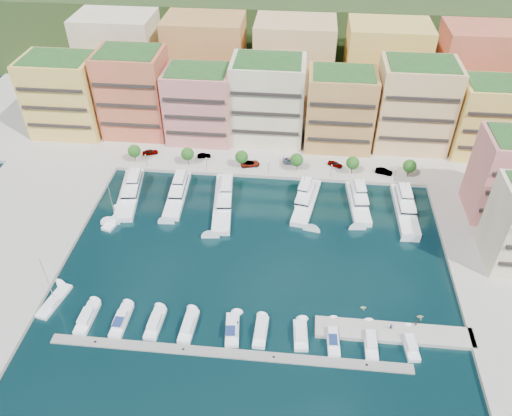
% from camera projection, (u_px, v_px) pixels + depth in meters
% --- Properties ---
extents(ground, '(400.00, 400.00, 0.00)m').
position_uv_depth(ground, '(258.00, 250.00, 121.35)').
color(ground, black).
rests_on(ground, ground).
extents(north_quay, '(220.00, 64.00, 2.00)m').
position_uv_depth(north_quay, '(275.00, 124.00, 169.32)').
color(north_quay, '#9E998E').
rests_on(north_quay, ground).
extents(hillside, '(240.00, 40.00, 58.00)m').
position_uv_depth(hillside, '(283.00, 67.00, 206.47)').
color(hillside, '#233616').
rests_on(hillside, ground).
extents(south_pontoon, '(72.00, 2.20, 0.35)m').
position_uv_depth(south_pontoon, '(228.00, 354.00, 98.36)').
color(south_pontoon, gray).
rests_on(south_pontoon, ground).
extents(finger_pier, '(32.00, 5.00, 2.00)m').
position_uv_depth(finger_pier, '(393.00, 334.00, 102.02)').
color(finger_pier, '#9E998E').
rests_on(finger_pier, ground).
extents(apartment_0, '(22.00, 16.50, 24.80)m').
position_uv_depth(apartment_0, '(65.00, 95.00, 156.74)').
color(apartment_0, '#E8B755').
rests_on(apartment_0, north_quay).
extents(apartment_1, '(20.00, 16.50, 26.80)m').
position_uv_depth(apartment_1, '(134.00, 93.00, 155.97)').
color(apartment_1, '#DC5A49').
rests_on(apartment_1, north_quay).
extents(apartment_2, '(20.00, 15.50, 22.80)m').
position_uv_depth(apartment_2, '(200.00, 105.00, 154.06)').
color(apartment_2, tan).
rests_on(apartment_2, north_quay).
extents(apartment_3, '(22.00, 16.50, 25.80)m').
position_uv_depth(apartment_3, '(268.00, 100.00, 153.05)').
color(apartment_3, '#FBEFC2').
rests_on(apartment_3, north_quay).
extents(apartment_4, '(20.00, 15.50, 23.80)m').
position_uv_depth(apartment_4, '(340.00, 110.00, 150.44)').
color(apartment_4, tan).
rests_on(apartment_4, north_quay).
extents(apartment_5, '(22.00, 16.50, 26.80)m').
position_uv_depth(apartment_5, '(414.00, 105.00, 149.35)').
color(apartment_5, '#F1B47F').
rests_on(apartment_5, north_quay).
extents(apartment_6, '(20.00, 15.50, 22.80)m').
position_uv_depth(apartment_6, '(489.00, 118.00, 147.37)').
color(apartment_6, '#E8B755').
rests_on(apartment_6, north_quay).
extents(backblock_0, '(26.00, 18.00, 30.00)m').
position_uv_depth(backblock_0, '(121.00, 58.00, 172.78)').
color(backblock_0, '#FBEFC2').
rests_on(backblock_0, north_quay).
extents(backblock_1, '(26.00, 18.00, 30.00)m').
position_uv_depth(backblock_1, '(206.00, 62.00, 170.47)').
color(backblock_1, tan).
rests_on(backblock_1, north_quay).
extents(backblock_2, '(26.00, 18.00, 30.00)m').
position_uv_depth(backblock_2, '(294.00, 65.00, 168.16)').
color(backblock_2, '#F1B47F').
rests_on(backblock_2, north_quay).
extents(backblock_3, '(26.00, 18.00, 30.00)m').
position_uv_depth(backblock_3, '(384.00, 69.00, 165.86)').
color(backblock_3, '#E8B755').
rests_on(backblock_3, north_quay).
extents(backblock_4, '(26.00, 18.00, 30.00)m').
position_uv_depth(backblock_4, '(477.00, 73.00, 163.55)').
color(backblock_4, '#DC5A49').
rests_on(backblock_4, north_quay).
extents(tree_0, '(3.80, 3.80, 5.65)m').
position_uv_depth(tree_0, '(134.00, 151.00, 147.37)').
color(tree_0, '#473323').
rests_on(tree_0, north_quay).
extents(tree_1, '(3.80, 3.80, 5.65)m').
position_uv_depth(tree_1, '(188.00, 154.00, 146.13)').
color(tree_1, '#473323').
rests_on(tree_1, north_quay).
extents(tree_2, '(3.80, 3.80, 5.65)m').
position_uv_depth(tree_2, '(242.00, 157.00, 144.90)').
color(tree_2, '#473323').
rests_on(tree_2, north_quay).
extents(tree_3, '(3.80, 3.80, 5.65)m').
position_uv_depth(tree_3, '(297.00, 160.00, 143.67)').
color(tree_3, '#473323').
rests_on(tree_3, north_quay).
extents(tree_4, '(3.80, 3.80, 5.65)m').
position_uv_depth(tree_4, '(353.00, 163.00, 142.44)').
color(tree_4, '#473323').
rests_on(tree_4, north_quay).
extents(tree_5, '(3.80, 3.80, 5.65)m').
position_uv_depth(tree_5, '(410.00, 166.00, 141.21)').
color(tree_5, '#473323').
rests_on(tree_5, north_quay).
extents(lamppost_0, '(0.30, 0.30, 4.20)m').
position_uv_depth(lamppost_0, '(146.00, 159.00, 145.85)').
color(lamppost_0, black).
rests_on(lamppost_0, north_quay).
extents(lamppost_1, '(0.30, 0.30, 4.20)m').
position_uv_depth(lamppost_1, '(207.00, 162.00, 144.47)').
color(lamppost_1, black).
rests_on(lamppost_1, north_quay).
extents(lamppost_2, '(0.30, 0.30, 4.20)m').
position_uv_depth(lamppost_2, '(268.00, 165.00, 143.08)').
color(lamppost_2, black).
rests_on(lamppost_2, north_quay).
extents(lamppost_3, '(0.30, 0.30, 4.20)m').
position_uv_depth(lamppost_3, '(331.00, 169.00, 141.70)').
color(lamppost_3, black).
rests_on(lamppost_3, north_quay).
extents(lamppost_4, '(0.30, 0.30, 4.20)m').
position_uv_depth(lamppost_4, '(396.00, 173.00, 140.31)').
color(lamppost_4, black).
rests_on(lamppost_4, north_quay).
extents(yacht_0, '(8.08, 22.84, 7.30)m').
position_uv_depth(yacht_0, '(130.00, 191.00, 137.98)').
color(yacht_0, white).
rests_on(yacht_0, ground).
extents(yacht_1, '(5.40, 20.82, 7.30)m').
position_uv_depth(yacht_1, '(178.00, 193.00, 137.60)').
color(yacht_1, white).
rests_on(yacht_1, ground).
extents(yacht_2, '(7.12, 25.23, 7.30)m').
position_uv_depth(yacht_2, '(223.00, 199.00, 135.06)').
color(yacht_2, white).
rests_on(yacht_2, ground).
extents(yacht_4, '(8.04, 20.51, 7.30)m').
position_uv_depth(yacht_4, '(306.00, 200.00, 135.10)').
color(yacht_4, white).
rests_on(yacht_4, ground).
extents(yacht_5, '(6.11, 18.40, 7.30)m').
position_uv_depth(yacht_5, '(358.00, 200.00, 134.68)').
color(yacht_5, white).
rests_on(yacht_5, ground).
extents(yacht_6, '(5.27, 21.33, 7.30)m').
position_uv_depth(yacht_6, '(405.00, 206.00, 132.62)').
color(yacht_6, white).
rests_on(yacht_6, ground).
extents(cruiser_0, '(3.03, 8.66, 2.55)m').
position_uv_depth(cruiser_0, '(87.00, 318.00, 104.56)').
color(cruiser_0, white).
rests_on(cruiser_0, ground).
extents(cruiser_1, '(2.86, 8.75, 2.66)m').
position_uv_depth(cruiser_1, '(121.00, 321.00, 103.97)').
color(cruiser_1, white).
rests_on(cruiser_1, ground).
extents(cruiser_2, '(3.10, 8.18, 2.55)m').
position_uv_depth(cruiser_2, '(155.00, 324.00, 103.44)').
color(cruiser_2, white).
rests_on(cruiser_2, ground).
extents(cruiser_3, '(3.12, 8.47, 2.55)m').
position_uv_depth(cruiser_3, '(188.00, 326.00, 102.90)').
color(cruiser_3, white).
rests_on(cruiser_3, ground).
extents(cruiser_4, '(3.59, 8.46, 2.66)m').
position_uv_depth(cruiser_4, '(232.00, 330.00, 102.17)').
color(cruiser_4, white).
rests_on(cruiser_4, ground).
extents(cruiser_5, '(2.83, 7.78, 2.55)m').
position_uv_depth(cruiser_5, '(261.00, 332.00, 101.75)').
color(cruiser_5, white).
rests_on(cruiser_5, ground).
extents(cruiser_6, '(3.30, 7.53, 2.55)m').
position_uv_depth(cruiser_6, '(301.00, 335.00, 101.13)').
color(cruiser_6, white).
rests_on(cruiser_6, ground).
extents(cruiser_7, '(2.86, 8.91, 2.66)m').
position_uv_depth(cruiser_7, '(333.00, 338.00, 100.59)').
color(cruiser_7, white).
rests_on(cruiser_7, ground).
extents(cruiser_8, '(2.55, 8.88, 2.55)m').
position_uv_depth(cruiser_8, '(370.00, 341.00, 100.04)').
color(cruiser_8, white).
rests_on(cruiser_8, ground).
extents(cruiser_9, '(3.19, 8.08, 2.55)m').
position_uv_depth(cruiser_9, '(410.00, 344.00, 99.45)').
color(cruiser_9, white).
rests_on(cruiser_9, ground).
extents(sailboat_2, '(4.99, 9.34, 13.20)m').
position_uv_depth(sailboat_2, '(115.00, 220.00, 129.65)').
color(sailboat_2, white).
rests_on(sailboat_2, ground).
extents(sailboat_0, '(4.71, 10.20, 13.20)m').
position_uv_depth(sailboat_0, '(54.00, 302.00, 108.37)').
color(sailboat_0, white).
rests_on(sailboat_0, ground).
extents(tender_1, '(1.46, 1.28, 0.73)m').
position_uv_depth(tender_1, '(363.00, 307.00, 107.04)').
color(tender_1, '#F0EBB7').
rests_on(tender_1, ground).
extents(tender_3, '(1.76, 1.57, 0.84)m').
position_uv_depth(tender_3, '(420.00, 316.00, 105.05)').
color(tender_3, '#BFB492').
rests_on(tender_3, ground).
extents(car_0, '(5.01, 3.39, 1.58)m').
position_uv_depth(car_0, '(150.00, 152.00, 152.39)').
color(car_0, gray).
rests_on(car_0, north_quay).
extents(car_1, '(4.23, 2.20, 1.33)m').
position_uv_depth(car_1, '(204.00, 156.00, 151.04)').
color(car_1, gray).
rests_on(car_1, north_quay).
extents(car_2, '(6.13, 3.80, 1.58)m').
position_uv_depth(car_2, '(250.00, 164.00, 147.47)').
color(car_2, gray).
rests_on(car_2, north_quay).
extents(car_3, '(5.75, 2.50, 1.65)m').
position_uv_depth(car_3, '(292.00, 161.00, 148.47)').
color(car_3, gray).
rests_on(car_3, north_quay).
extents(car_4, '(4.72, 3.38, 1.49)m').
position_uv_depth(car_4, '(335.00, 164.00, 147.40)').
color(car_4, gray).
rests_on(car_4, north_quay).
extents(car_5, '(5.17, 3.02, 1.61)m').
position_uv_depth(car_5, '(384.00, 171.00, 144.27)').
color(car_5, gray).
rests_on(car_5, north_quay).
extents(person_0, '(0.69, 0.67, 1.59)m').
position_uv_depth(person_0, '(391.00, 326.00, 101.35)').
color(person_0, '#222E44').
rests_on(person_0, finger_pier).
extents(person_1, '(0.98, 0.89, 1.63)m').
position_uv_depth(person_1, '(416.00, 323.00, 102.08)').
color(person_1, '#443729').
rests_on(person_1, finger_pier).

